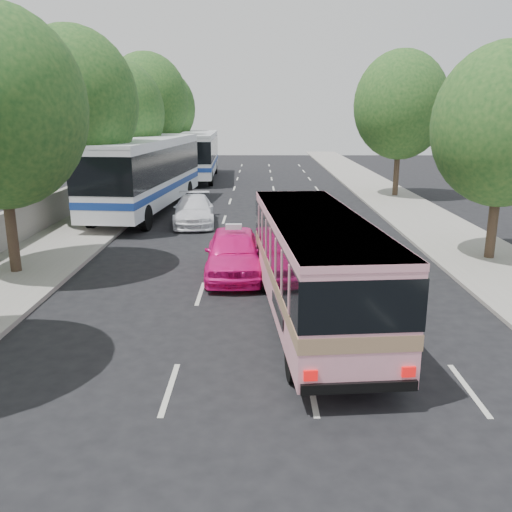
{
  "coord_description": "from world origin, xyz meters",
  "views": [
    {
      "loc": [
        -0.08,
        -11.97,
        5.47
      ],
      "look_at": [
        -0.16,
        2.56,
        1.6
      ],
      "focal_mm": 38.0,
      "sensor_mm": 36.0,
      "label": 1
    }
  ],
  "objects_px": {
    "pink_bus": "(315,258)",
    "white_pickup": "(194,210)",
    "pink_taxi": "(234,252)",
    "tour_coach_front": "(146,169)",
    "tour_coach_rear": "(198,151)"
  },
  "relations": [
    {
      "from": "pink_bus",
      "to": "white_pickup",
      "type": "distance_m",
      "value": 14.14
    },
    {
      "from": "pink_taxi",
      "to": "tour_coach_front",
      "type": "xyz_separation_m",
      "value": [
        -5.37,
        12.1,
        1.64
      ]
    },
    {
      "from": "white_pickup",
      "to": "tour_coach_rear",
      "type": "distance_m",
      "value": 19.16
    },
    {
      "from": "white_pickup",
      "to": "pink_bus",
      "type": "bearing_deg",
      "value": -76.13
    },
    {
      "from": "tour_coach_front",
      "to": "tour_coach_rear",
      "type": "height_order",
      "value": "tour_coach_front"
    },
    {
      "from": "pink_bus",
      "to": "tour_coach_front",
      "type": "xyz_separation_m",
      "value": [
        -7.67,
        16.54,
        0.64
      ]
    },
    {
      "from": "tour_coach_front",
      "to": "tour_coach_rear",
      "type": "bearing_deg",
      "value": 91.16
    },
    {
      "from": "pink_taxi",
      "to": "tour_coach_front",
      "type": "bearing_deg",
      "value": 111.79
    },
    {
      "from": "white_pickup",
      "to": "tour_coach_front",
      "type": "relative_size",
      "value": 0.35
    },
    {
      "from": "pink_bus",
      "to": "tour_coach_rear",
      "type": "relative_size",
      "value": 0.72
    },
    {
      "from": "pink_bus",
      "to": "pink_taxi",
      "type": "distance_m",
      "value": 5.1
    },
    {
      "from": "pink_bus",
      "to": "pink_taxi",
      "type": "bearing_deg",
      "value": 112.5
    },
    {
      "from": "white_pickup",
      "to": "tour_coach_front",
      "type": "bearing_deg",
      "value": 126.5
    },
    {
      "from": "white_pickup",
      "to": "tour_coach_rear",
      "type": "xyz_separation_m",
      "value": [
        -1.78,
        19.01,
        1.6
      ]
    },
    {
      "from": "tour_coach_rear",
      "to": "pink_bus",
      "type": "bearing_deg",
      "value": -80.74
    }
  ]
}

